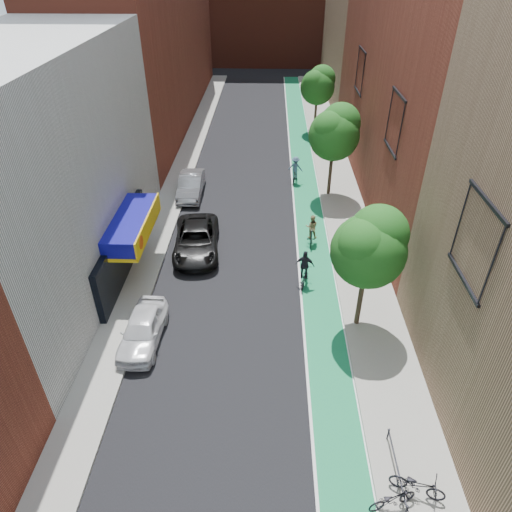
# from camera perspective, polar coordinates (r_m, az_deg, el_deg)

# --- Properties ---
(bike_lane) EXTENTS (2.00, 68.00, 0.01)m
(bike_lane) POSITION_cam_1_polar(r_m,az_deg,el_deg) (36.41, 6.15, 9.06)
(bike_lane) COLOR #136F46
(bike_lane) RESTS_ON ground
(sidewalk_left) EXTENTS (2.00, 68.00, 0.15)m
(sidewalk_left) POSITION_cam_1_polar(r_m,az_deg,el_deg) (36.97, -9.70, 9.29)
(sidewalk_left) COLOR gray
(sidewalk_left) RESTS_ON ground
(sidewalk_right) EXTENTS (3.00, 68.00, 0.15)m
(sidewalk_right) POSITION_cam_1_polar(r_m,az_deg,el_deg) (36.66, 10.10, 9.02)
(sidewalk_right) COLOR gray
(sidewalk_right) RESTS_ON ground
(building_left_white) EXTENTS (8.00, 20.00, 12.00)m
(building_left_white) POSITION_cam_1_polar(r_m,az_deg,el_deg) (25.93, -26.75, 9.13)
(building_left_white) COLOR silver
(building_left_white) RESTS_ON ground
(building_left_far_red) EXTENTS (8.00, 36.00, 22.00)m
(building_left_far_red) POSITION_cam_1_polar(r_m,az_deg,el_deg) (50.48, -13.89, 28.56)
(building_left_far_red) COLOR maroon
(building_left_far_red) RESTS_ON ground
(building_right_mid_red) EXTENTS (8.00, 28.00, 22.00)m
(building_right_mid_red) POSITION_cam_1_polar(r_m,az_deg,el_deg) (34.82, 22.02, 24.85)
(building_right_mid_red) COLOR maroon
(building_right_mid_red) RESTS_ON ground
(building_right_far_tan) EXTENTS (8.00, 20.00, 18.00)m
(building_right_far_tan) POSITION_cam_1_polar(r_m,az_deg,el_deg) (58.17, 14.10, 27.24)
(building_right_far_tan) COLOR #8C6B4C
(building_right_far_tan) RESTS_ON ground
(tree_near) EXTENTS (3.40, 3.36, 6.42)m
(tree_near) POSITION_cam_1_polar(r_m,az_deg,el_deg) (20.54, 14.07, 1.25)
(tree_near) COLOR #332619
(tree_near) RESTS_ON ground
(tree_mid) EXTENTS (3.55, 3.53, 6.74)m
(tree_mid) POSITION_cam_1_polar(r_m,az_deg,el_deg) (32.91, 9.85, 15.14)
(tree_mid) COLOR #332619
(tree_mid) RESTS_ON ground
(tree_far) EXTENTS (3.30, 3.25, 6.21)m
(tree_far) POSITION_cam_1_polar(r_m,az_deg,el_deg) (46.36, 7.77, 20.49)
(tree_far) COLOR #332619
(tree_far) RESTS_ON ground
(parked_car_white) EXTENTS (1.84, 4.32, 1.45)m
(parked_car_white) POSITION_cam_1_polar(r_m,az_deg,el_deg) (22.15, -14.00, -8.88)
(parked_car_white) COLOR silver
(parked_car_white) RESTS_ON ground
(parked_car_black) EXTENTS (3.13, 5.88, 1.57)m
(parked_car_black) POSITION_cam_1_polar(r_m,az_deg,el_deg) (27.75, -7.45, 2.03)
(parked_car_black) COLOR black
(parked_car_black) RESTS_ON ground
(parked_car_silver) EXTENTS (1.74, 4.75, 1.55)m
(parked_car_silver) POSITION_cam_1_polar(r_m,az_deg,el_deg) (34.41, -8.14, 8.75)
(parked_car_silver) COLOR gray
(parked_car_silver) RESTS_ON ground
(cyclist_lane_near) EXTENTS (0.80, 1.85, 1.92)m
(cyclist_lane_near) POSITION_cam_1_polar(r_m,az_deg,el_deg) (28.47, 6.93, 2.99)
(cyclist_lane_near) COLOR black
(cyclist_lane_near) RESTS_ON ground
(cyclist_lane_mid) EXTENTS (1.09, 1.82, 2.09)m
(cyclist_lane_mid) POSITION_cam_1_polar(r_m,az_deg,el_deg) (24.96, 6.10, -1.99)
(cyclist_lane_mid) COLOR black
(cyclist_lane_mid) RESTS_ON ground
(cyclist_lane_far) EXTENTS (1.23, 1.71, 2.07)m
(cyclist_lane_far) POSITION_cam_1_polar(r_m,az_deg,el_deg) (36.14, 4.93, 10.56)
(cyclist_lane_far) COLOR black
(cyclist_lane_far) RESTS_ON ground
(parked_bike_near) EXTENTS (1.96, 1.22, 0.97)m
(parked_bike_near) POSITION_cam_1_polar(r_m,az_deg,el_deg) (17.91, 19.56, -25.34)
(parked_bike_near) COLOR black
(parked_bike_near) RESTS_ON sidewalk_right
(parked_bike_far) EXTENTS (1.80, 1.10, 0.89)m
(parked_bike_far) POSITION_cam_1_polar(r_m,az_deg,el_deg) (17.47, 16.68, -27.06)
(parked_bike_far) COLOR black
(parked_bike_far) RESTS_ON sidewalk_right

